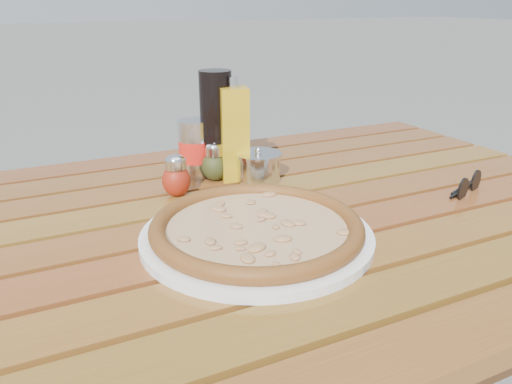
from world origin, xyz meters
name	(u,v)px	position (x,y,z in m)	size (l,w,h in m)	color
table	(261,250)	(0.00, 0.00, 0.67)	(1.40, 0.90, 0.75)	#3A230D
plate	(257,236)	(-0.06, -0.10, 0.76)	(0.36, 0.36, 0.01)	white
pizza	(257,227)	(-0.06, -0.10, 0.77)	(0.41, 0.41, 0.03)	beige
pepper_shaker	(176,176)	(-0.11, 0.14, 0.79)	(0.07, 0.07, 0.08)	#A82713
oregano_shaker	(215,162)	(-0.01, 0.19, 0.79)	(0.06, 0.06, 0.08)	#3F451B
dark_bottle	(216,125)	(0.00, 0.22, 0.86)	(0.07, 0.07, 0.22)	black
soda_can	(195,149)	(-0.04, 0.24, 0.81)	(0.07, 0.07, 0.12)	silver
olive_oil_cruet	(234,134)	(0.03, 0.18, 0.85)	(0.07, 0.07, 0.21)	#BB9214
parmesan_tin	(258,166)	(0.07, 0.15, 0.78)	(0.10, 0.10, 0.07)	silver
sunglasses	(468,186)	(0.40, -0.09, 0.77)	(0.11, 0.06, 0.04)	black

